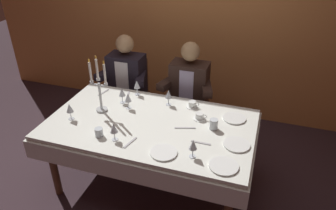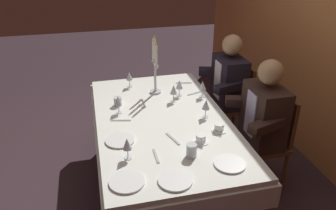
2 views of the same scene
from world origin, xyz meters
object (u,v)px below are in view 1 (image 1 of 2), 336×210
Objects in this scene: dinner_plate_1 at (164,152)px; wine_glass_0 at (193,145)px; seated_diner_0 at (127,75)px; water_tumbler_1 at (99,132)px; coffee_cup_1 at (200,116)px; water_tumbler_0 at (214,124)px; dinner_plate_3 at (237,144)px; candelabra at (99,89)px; dining_table at (151,133)px; wine_glass_1 at (70,108)px; dinner_plate_2 at (224,166)px; wine_glass_5 at (122,92)px; seated_diner_1 at (189,84)px; coffee_cup_0 at (192,105)px; wine_glass_3 at (114,128)px; wine_glass_2 at (137,85)px; wine_glass_4 at (169,95)px; dinner_plate_0 at (234,118)px; wine_glass_6 at (128,98)px.

wine_glass_0 is (0.23, 0.03, 0.11)m from dinner_plate_1.
wine_glass_0 is 0.13× the size of seated_diner_0.
water_tumbler_1 is 0.59× the size of coffee_cup_1.
water_tumbler_0 is 0.74× the size of coffee_cup_1.
dinner_plate_3 is (0.54, 0.29, 0.00)m from dinner_plate_1.
water_tumbler_1 is at bearing -64.49° from candelabra.
wine_glass_0 reaches higher than dining_table.
wine_glass_1 is 0.13× the size of seated_diner_0.
wine_glass_1 reaches higher than dinner_plate_2.
dining_table is 0.53m from wine_glass_5.
dining_table is at bearing 44.83° from water_tumbler_1.
wine_glass_1 is at bearing -129.16° from seated_diner_1.
seated_diner_1 is (0.14, 0.89, 0.11)m from dining_table.
dinner_plate_3 is 1.19m from seated_diner_1.
wine_glass_1 is 0.13× the size of seated_diner_1.
dinner_plate_2 is 1.50m from wine_glass_1.
water_tumbler_0 is at bearing -48.82° from coffee_cup_0.
candelabra reaches higher than coffee_cup_1.
wine_glass_0 reaches higher than coffee_cup_1.
water_tumbler_0 is at bearing 29.17° from wine_glass_3.
water_tumbler_0 reaches higher than dining_table.
seated_diner_1 is (-0.36, 1.24, -0.12)m from wine_glass_0.
wine_glass_4 is (0.39, -0.10, 0.00)m from wine_glass_2.
dinner_plate_1 is at bearing -54.60° from seated_diner_0.
water_tumbler_0 is (-0.18, 0.48, 0.04)m from dinner_plate_2.
wine_glass_3 and wine_glass_4 have the same top height.
dinner_plate_2 reaches higher than dining_table.
dinner_plate_0 is 2.22× the size of water_tumbler_0.
water_tumbler_1 reaches higher than dinner_plate_3.
wine_glass_5 is 0.13× the size of seated_diner_1.
dinner_plate_0 is 0.97× the size of dinner_plate_1.
wine_glass_1 is 0.54m from wine_glass_5.
seated_diner_1 reaches higher than dinner_plate_1.
dinner_plate_1 is at bearing -151.90° from dinner_plate_3.
wine_glass_4 reaches higher than coffee_cup_0.
dining_table is at bearing 61.21° from wine_glass_3.
wine_glass_1 is 0.56m from wine_glass_6.
wine_glass_3 is (-0.94, 0.05, 0.11)m from dinner_plate_2.
dinner_plate_0 is 0.83m from seated_diner_1.
seated_diner_0 is (-0.64, 0.89, 0.11)m from dining_table.
water_tumbler_0 is at bearing 110.19° from dinner_plate_2.
wine_glass_5 reaches higher than dinner_plate_0.
wine_glass_6 is at bearing 149.40° from dining_table.
candelabra reaches higher than wine_glass_4.
water_tumbler_0 is (-0.23, 0.18, 0.04)m from dinner_plate_3.
coffee_cup_1 is at bearing -67.60° from seated_diner_1.
dinner_plate_2 is at bearing -69.81° from water_tumbler_0.
dinner_plate_3 is (0.06, 0.30, 0.00)m from dinner_plate_2.
water_tumbler_1 is at bearing -148.94° from dinner_plate_0.
wine_glass_3 is at bearing -123.36° from coffee_cup_0.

